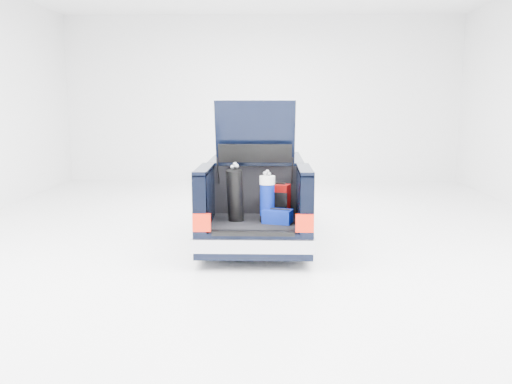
{
  "coord_description": "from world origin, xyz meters",
  "views": [
    {
      "loc": [
        0.24,
        -9.74,
        2.44
      ],
      "look_at": [
        0.0,
        -0.5,
        0.89
      ],
      "focal_mm": 38.0,
      "sensor_mm": 36.0,
      "label": 1
    }
  ],
  "objects_px": {
    "car": "(257,198)",
    "blue_duffel": "(278,216)",
    "black_golf_bag": "(235,195)",
    "blue_golf_bag": "(267,198)",
    "red_suitcase": "(279,201)"
  },
  "relations": [
    {
      "from": "black_golf_bag",
      "to": "blue_duffel",
      "type": "bearing_deg",
      "value": 4.53
    },
    {
      "from": "red_suitcase",
      "to": "blue_golf_bag",
      "type": "relative_size",
      "value": 0.7
    },
    {
      "from": "red_suitcase",
      "to": "blue_golf_bag",
      "type": "height_order",
      "value": "blue_golf_bag"
    },
    {
      "from": "black_golf_bag",
      "to": "car",
      "type": "bearing_deg",
      "value": 94.2
    },
    {
      "from": "car",
      "to": "blue_duffel",
      "type": "bearing_deg",
      "value": -78.23
    },
    {
      "from": "black_golf_bag",
      "to": "blue_golf_bag",
      "type": "height_order",
      "value": "black_golf_bag"
    },
    {
      "from": "car",
      "to": "blue_golf_bag",
      "type": "height_order",
      "value": "car"
    },
    {
      "from": "car",
      "to": "black_golf_bag",
      "type": "bearing_deg",
      "value": -100.46
    },
    {
      "from": "car",
      "to": "blue_golf_bag",
      "type": "bearing_deg",
      "value": -82.88
    },
    {
      "from": "car",
      "to": "blue_duffel",
      "type": "distance_m",
      "value": 1.76
    },
    {
      "from": "black_golf_bag",
      "to": "blue_golf_bag",
      "type": "relative_size",
      "value": 1.13
    },
    {
      "from": "blue_golf_bag",
      "to": "red_suitcase",
      "type": "bearing_deg",
      "value": 44.58
    },
    {
      "from": "car",
      "to": "red_suitcase",
      "type": "distance_m",
      "value": 1.35
    },
    {
      "from": "red_suitcase",
      "to": "black_golf_bag",
      "type": "bearing_deg",
      "value": -133.74
    },
    {
      "from": "red_suitcase",
      "to": "car",
      "type": "bearing_deg",
      "value": 127.24
    }
  ]
}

